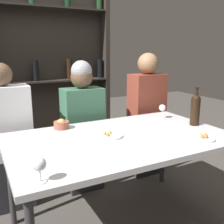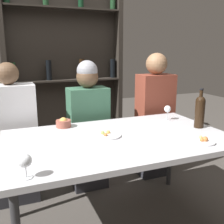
% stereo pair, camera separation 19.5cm
% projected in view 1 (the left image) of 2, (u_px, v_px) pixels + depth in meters
% --- Properties ---
extents(dining_table, '(1.57, 0.95, 0.73)m').
position_uv_depth(dining_table, '(121.00, 143.00, 1.87)').
color(dining_table, silver).
rests_on(dining_table, ground_plane).
extents(wine_rack_wall, '(1.50, 0.21, 2.08)m').
position_uv_depth(wine_rack_wall, '(52.00, 72.00, 3.31)').
color(wine_rack_wall, '#28231E').
rests_on(wine_rack_wall, ground_plane).
extents(wine_bottle, '(0.07, 0.07, 0.31)m').
position_uv_depth(wine_bottle, '(195.00, 108.00, 2.12)').
color(wine_bottle, black).
rests_on(wine_bottle, dining_table).
extents(wine_glass_0, '(0.07, 0.07, 0.12)m').
position_uv_depth(wine_glass_0, '(39.00, 165.00, 1.20)').
color(wine_glass_0, silver).
rests_on(wine_glass_0, dining_table).
extents(wine_glass_1, '(0.06, 0.06, 0.13)m').
position_uv_depth(wine_glass_1, '(162.00, 109.00, 2.33)').
color(wine_glass_1, silver).
rests_on(wine_glass_1, dining_table).
extents(food_plate_0, '(0.18, 0.18, 0.04)m').
position_uv_depth(food_plate_0, '(202.00, 138.00, 1.80)').
color(food_plate_0, white).
rests_on(food_plate_0, dining_table).
extents(food_plate_1, '(0.19, 0.19, 0.04)m').
position_uv_depth(food_plate_1, '(109.00, 135.00, 1.86)').
color(food_plate_1, white).
rests_on(food_plate_1, dining_table).
extents(snack_bowl, '(0.12, 0.12, 0.08)m').
position_uv_depth(snack_bowl, '(61.00, 124.00, 2.04)').
color(snack_bowl, '#995142').
rests_on(snack_bowl, dining_table).
extents(seated_person_left, '(0.40, 0.22, 1.23)m').
position_uv_depth(seated_person_left, '(7.00, 143.00, 2.17)').
color(seated_person_left, '#26262B').
rests_on(seated_person_left, ground_plane).
extents(seated_person_center, '(0.37, 0.22, 1.24)m').
position_uv_depth(seated_person_center, '(83.00, 129.00, 2.46)').
color(seated_person_center, '#26262B').
rests_on(seated_person_center, ground_plane).
extents(seated_person_right, '(0.36, 0.22, 1.30)m').
position_uv_depth(seated_person_right, '(146.00, 118.00, 2.79)').
color(seated_person_right, '#26262B').
rests_on(seated_person_right, ground_plane).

